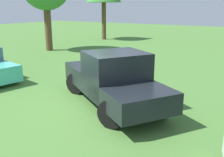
% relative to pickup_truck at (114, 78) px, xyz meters
% --- Properties ---
extents(ground_plane, '(80.00, 80.00, 0.00)m').
position_rel_pickup_truck_xyz_m(ground_plane, '(-0.44, -0.44, -0.94)').
color(ground_plane, '#477533').
extents(pickup_truck, '(5.13, 4.19, 1.82)m').
position_rel_pickup_truck_xyz_m(pickup_truck, '(0.00, 0.00, 0.00)').
color(pickup_truck, black).
rests_on(pickup_truck, ground_plane).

